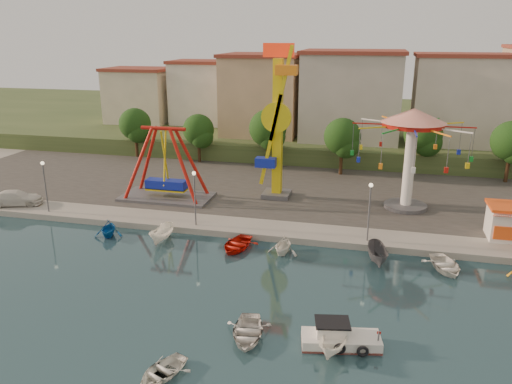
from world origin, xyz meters
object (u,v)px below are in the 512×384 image
(kamikaze_tower, at_px, (278,126))
(skiff, at_px, (335,342))
(pirate_ship_ride, at_px, (165,165))
(wave_swinger, at_px, (412,136))
(rowboat_a, at_px, (247,332))
(van, at_px, (16,198))
(cabin_motorboat, at_px, (339,339))

(kamikaze_tower, xyz_separation_m, skiff, (8.71, -26.25, -7.92))
(pirate_ship_ride, xyz_separation_m, wave_swinger, (25.55, 2.88, 3.80))
(pirate_ship_ride, bearing_deg, rowboat_a, -56.47)
(rowboat_a, xyz_separation_m, van, (-29.79, 16.94, 0.96))
(wave_swinger, xyz_separation_m, skiff, (-5.03, -25.89, -7.51))
(rowboat_a, relative_size, van, 0.75)
(wave_swinger, distance_m, van, 41.71)
(wave_swinger, height_order, van, wave_swinger)
(kamikaze_tower, bearing_deg, skiff, -71.65)
(van, bearing_deg, rowboat_a, -139.52)
(cabin_motorboat, distance_m, skiff, 0.80)
(skiff, distance_m, van, 39.13)
(cabin_motorboat, bearing_deg, pirate_ship_ride, 122.17)
(cabin_motorboat, relative_size, van, 0.92)
(skiff, bearing_deg, van, 167.79)
(wave_swinger, bearing_deg, skiff, -100.98)
(pirate_ship_ride, bearing_deg, skiff, -48.28)
(wave_swinger, relative_size, rowboat_a, 2.87)
(cabin_motorboat, bearing_deg, van, 144.39)
(kamikaze_tower, relative_size, wave_swinger, 1.42)
(kamikaze_tower, relative_size, van, 3.07)
(pirate_ship_ride, distance_m, van, 16.08)
(cabin_motorboat, height_order, van, van)
(kamikaze_tower, distance_m, rowboat_a, 27.52)
(pirate_ship_ride, xyz_separation_m, cabin_motorboat, (20.71, -22.27, -3.95))
(pirate_ship_ride, xyz_separation_m, skiff, (20.52, -23.02, -3.71))
(cabin_motorboat, height_order, skiff, cabin_motorboat)
(pirate_ship_ride, bearing_deg, kamikaze_tower, 15.28)
(pirate_ship_ride, height_order, van, pirate_ship_ride)
(kamikaze_tower, distance_m, cabin_motorboat, 28.21)
(kamikaze_tower, relative_size, cabin_motorboat, 3.32)
(cabin_motorboat, bearing_deg, wave_swinger, 68.36)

